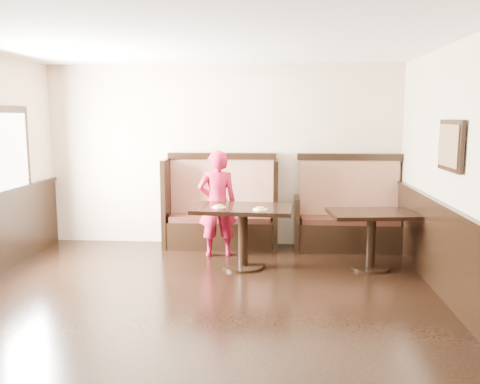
# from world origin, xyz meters

# --- Properties ---
(ground) EXTENTS (7.00, 7.00, 0.00)m
(ground) POSITION_xyz_m (0.00, 0.00, 0.00)
(ground) COLOR black
(ground) RESTS_ON ground
(room_shell) EXTENTS (7.00, 7.00, 7.00)m
(room_shell) POSITION_xyz_m (-0.30, 0.28, 0.67)
(room_shell) COLOR beige
(room_shell) RESTS_ON ground
(booth_main) EXTENTS (1.75, 0.72, 1.45)m
(booth_main) POSITION_xyz_m (0.00, 3.30, 0.53)
(booth_main) COLOR black
(booth_main) RESTS_ON ground
(booth_neighbor) EXTENTS (1.65, 0.72, 1.45)m
(booth_neighbor) POSITION_xyz_m (1.95, 3.29, 0.48)
(booth_neighbor) COLOR black
(booth_neighbor) RESTS_ON ground
(table_main) EXTENTS (1.35, 0.89, 0.83)m
(table_main) POSITION_xyz_m (0.41, 2.20, 0.63)
(table_main) COLOR black
(table_main) RESTS_ON ground
(table_neighbor) EXTENTS (1.18, 0.85, 0.77)m
(table_neighbor) POSITION_xyz_m (2.11, 2.27, 0.57)
(table_neighbor) COLOR black
(table_neighbor) RESTS_ON ground
(child) EXTENTS (0.63, 0.48, 1.53)m
(child) POSITION_xyz_m (0.01, 2.75, 0.77)
(child) COLOR #A51130
(child) RESTS_ON ground
(pizza_plate_left) EXTENTS (0.18, 0.18, 0.03)m
(pizza_plate_left) POSITION_xyz_m (0.10, 2.12, 0.84)
(pizza_plate_left) COLOR white
(pizza_plate_left) RESTS_ON table_main
(pizza_plate_right) EXTENTS (0.19, 0.19, 0.04)m
(pizza_plate_right) POSITION_xyz_m (0.65, 1.99, 0.84)
(pizza_plate_right) COLOR white
(pizza_plate_right) RESTS_ON table_main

